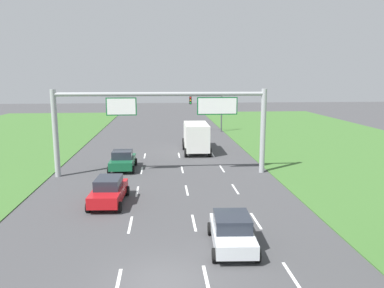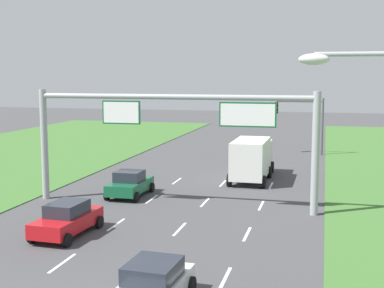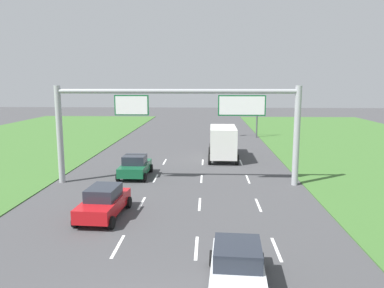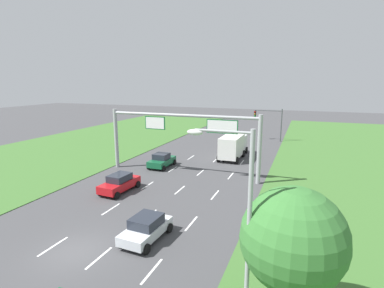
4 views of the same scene
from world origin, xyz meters
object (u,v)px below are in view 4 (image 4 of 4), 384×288
at_px(box_truck, 233,146).
at_px(traffic_light_mast, 270,119).
at_px(sign_gantry, 183,131).
at_px(roadside_tree_near, 293,239).
at_px(car_far_ahead, 162,160).
at_px(car_lead_silver, 120,183).
at_px(street_lamp, 239,217).
at_px(car_mid_lane, 146,228).

bearing_deg(box_truck, traffic_light_mast, 78.14).
xyz_separation_m(box_truck, sign_gantry, (-3.38, -9.35, 3.19)).
bearing_deg(box_truck, roadside_tree_near, -71.67).
height_order(car_far_ahead, sign_gantry, sign_gantry).
bearing_deg(traffic_light_mast, roadside_tree_near, -82.16).
relative_size(car_far_ahead, sign_gantry, 0.24).
height_order(car_lead_silver, roadside_tree_near, roadside_tree_near).
bearing_deg(sign_gantry, car_far_ahead, 152.37).
xyz_separation_m(sign_gantry, street_lamp, (10.16, -18.84, 0.20)).
height_order(traffic_light_mast, street_lamp, street_lamp).
bearing_deg(roadside_tree_near, car_lead_silver, 145.07).
distance_m(box_truck, street_lamp, 29.19).
relative_size(car_far_ahead, traffic_light_mast, 0.73).
bearing_deg(street_lamp, car_far_ahead, 123.62).
relative_size(box_truck, traffic_light_mast, 1.32).
distance_m(car_lead_silver, box_truck, 17.71).
bearing_deg(box_truck, car_mid_lane, -90.29).
distance_m(car_far_ahead, roadside_tree_near, 25.52).
xyz_separation_m(car_mid_lane, roadside_tree_near, (9.08, -4.22, 3.25)).
bearing_deg(car_lead_silver, traffic_light_mast, 74.87).
relative_size(traffic_light_mast, street_lamp, 0.66).
height_order(car_lead_silver, box_truck, box_truck).
bearing_deg(traffic_light_mast, car_lead_silver, -108.46).
relative_size(car_lead_silver, roadside_tree_near, 0.72).
height_order(street_lamp, roadside_tree_near, street_lamp).
relative_size(car_lead_silver, street_lamp, 0.52).
xyz_separation_m(car_far_ahead, roadside_tree_near, (15.76, -19.80, 3.24)).
bearing_deg(street_lamp, roadside_tree_near, 25.70).
relative_size(car_lead_silver, box_truck, 0.60).
height_order(box_truck, sign_gantry, sign_gantry).
relative_size(box_truck, street_lamp, 0.87).
relative_size(car_lead_silver, car_mid_lane, 1.08).
xyz_separation_m(car_far_ahead, sign_gantry, (3.64, -1.91, 4.06)).
bearing_deg(car_lead_silver, street_lamp, -37.58).
relative_size(sign_gantry, traffic_light_mast, 3.08).
distance_m(street_lamp, roadside_tree_near, 2.41).
bearing_deg(roadside_tree_near, sign_gantry, 124.11).
height_order(car_lead_silver, traffic_light_mast, traffic_light_mast).
bearing_deg(car_lead_silver, sign_gantry, 65.57).
bearing_deg(sign_gantry, car_mid_lane, -77.45).
distance_m(car_mid_lane, traffic_light_mast, 37.26).
height_order(sign_gantry, traffic_light_mast, sign_gantry).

